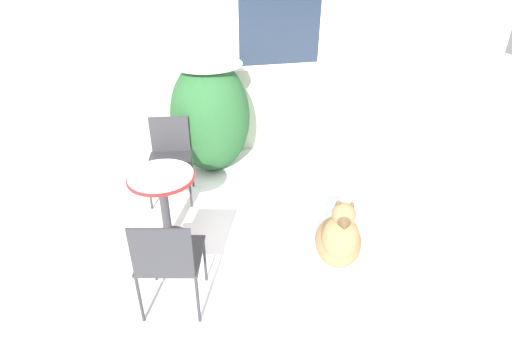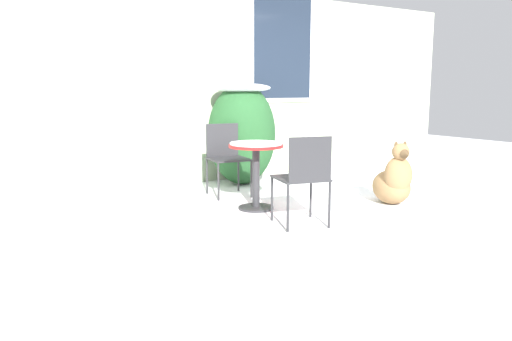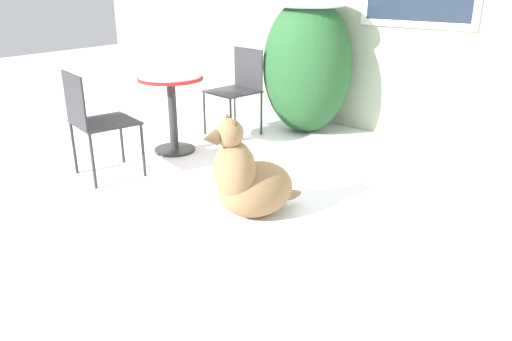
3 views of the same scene
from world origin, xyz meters
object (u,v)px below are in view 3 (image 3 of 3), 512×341
object	(u,v)px
patio_table	(171,95)
dog	(249,181)
patio_chair_far_side	(95,119)
patio_chair_near_table	(238,86)

from	to	relation	value
patio_table	dog	world-z (taller)	dog
patio_chair_far_side	dog	distance (m)	1.45
patio_chair_near_table	patio_chair_far_side	bearing A→B (deg)	-84.64
patio_chair_near_table	dog	xyz separation A→B (m)	(1.34, -1.47, -0.23)
patio_table	patio_chair_far_side	distance (m)	0.83
patio_chair_near_table	patio_chair_far_side	distance (m)	1.66
dog	patio_table	bearing A→B (deg)	178.10
patio_chair_far_side	dog	world-z (taller)	patio_chair_far_side
patio_chair_near_table	dog	bearing A→B (deg)	-39.63
patio_table	patio_chair_near_table	distance (m)	0.84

